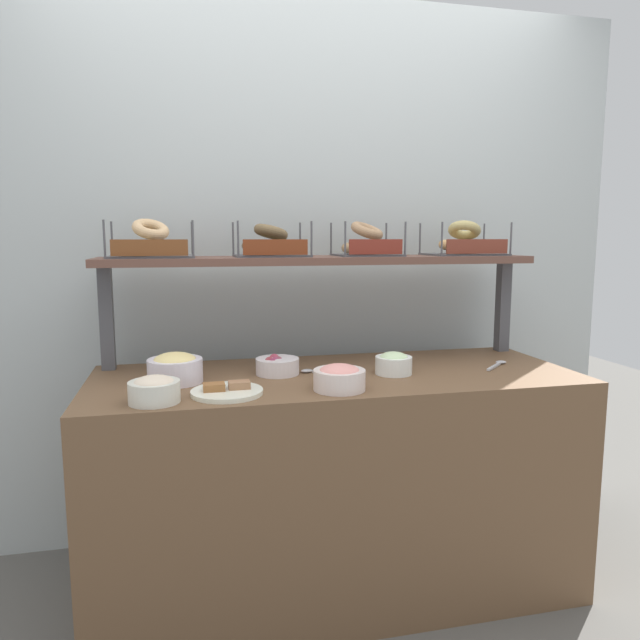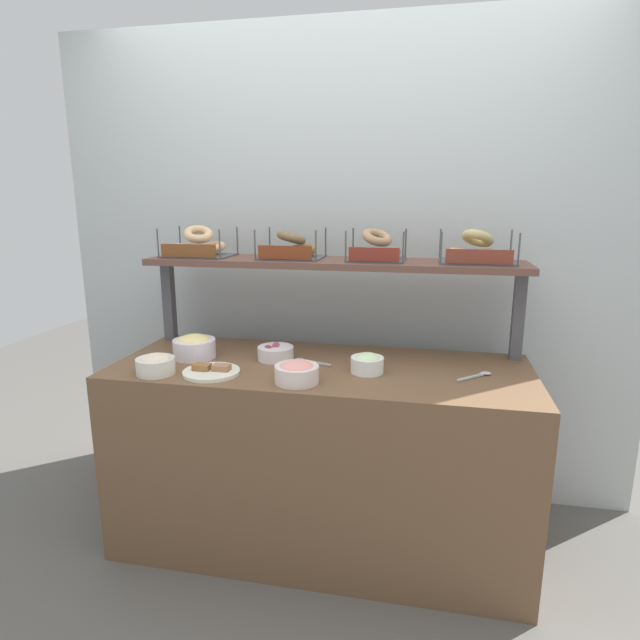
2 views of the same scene
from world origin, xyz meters
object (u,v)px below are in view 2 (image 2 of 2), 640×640
bagel_basket_everything (376,250)px  bagel_basket_sesame (476,252)px  serving_spoon_by_edge (479,375)px  bagel_basket_cinnamon_raisin (291,248)px  bowl_lox_spread (297,372)px  serving_spoon_near_plate (307,361)px  bowl_potato_salad (155,364)px  bowl_egg_salad (194,346)px  serving_plate_white (211,371)px  bagel_basket_plain (198,246)px  bowl_scallion_spread (367,363)px  bowl_beet_salad (275,352)px

bagel_basket_everything → bagel_basket_sesame: bagel_basket_sesame is taller
serving_spoon_by_edge → bagel_basket_everything: bearing=147.4°
serving_spoon_by_edge → bagel_basket_cinnamon_raisin: 1.03m
bowl_lox_spread → bagel_basket_sesame: (0.69, 0.51, 0.44)m
serving_spoon_near_plate → bagel_basket_sesame: (0.71, 0.25, 0.47)m
serving_spoon_by_edge → bagel_basket_everything: (-0.46, 0.29, 0.47)m
bagel_basket_sesame → bowl_potato_salad: bearing=-157.9°
bowl_egg_salad → serving_plate_white: 0.26m
serving_plate_white → bagel_basket_plain: bagel_basket_plain is taller
bowl_lox_spread → bowl_scallion_spread: bowl_lox_spread is taller
bowl_potato_salad → bowl_beet_salad: bearing=34.1°
serving_plate_white → bowl_lox_spread: bearing=-4.4°
serving_plate_white → bagel_basket_sesame: bagel_basket_sesame is taller
bagel_basket_everything → bagel_basket_sesame: bearing=-0.2°
bagel_basket_plain → bagel_basket_cinnamon_raisin: (0.47, 0.01, -0.00)m
bowl_potato_salad → bagel_basket_cinnamon_raisin: 0.82m
serving_spoon_near_plate → bagel_basket_cinnamon_raisin: size_ratio=0.59×
serving_spoon_near_plate → bowl_egg_salad: bearing=-176.5°
bowl_lox_spread → bagel_basket_sesame: size_ratio=0.54×
bowl_potato_salad → serving_spoon_near_plate: (0.58, 0.27, -0.03)m
serving_spoon_near_plate → serving_spoon_by_edge: 0.73m
serving_spoon_near_plate → bagel_basket_everything: bearing=43.1°
bagel_basket_everything → bowl_scallion_spread: bearing=-88.9°
serving_spoon_by_edge → bagel_basket_sesame: bearing=93.4°
bowl_scallion_spread → bowl_beet_salad: bearing=167.3°
serving_spoon_near_plate → bagel_basket_everything: bagel_basket_everything is taller
bowl_scallion_spread → serving_spoon_by_edge: size_ratio=0.96×
serving_spoon_near_plate → bagel_basket_cinnamon_raisin: bagel_basket_cinnamon_raisin is taller
serving_spoon_near_plate → bagel_basket_plain: size_ratio=0.55×
bagel_basket_cinnamon_raisin → serving_spoon_near_plate: bearing=-62.2°
serving_spoon_near_plate → serving_spoon_by_edge: (0.73, -0.04, 0.00)m
bowl_egg_salad → bagel_basket_cinnamon_raisin: bagel_basket_cinnamon_raisin is taller
bowl_scallion_spread → bagel_basket_everything: bearing=91.1°
bowl_potato_salad → bagel_basket_plain: (-0.02, 0.52, 0.44)m
bowl_lox_spread → bagel_basket_plain: size_ratio=0.54×
bagel_basket_sesame → bowl_beet_salad: bearing=-164.9°
serving_plate_white → serving_spoon_near_plate: serving_plate_white is taller
bowl_beet_salad → bagel_basket_everything: bagel_basket_everything is taller
serving_plate_white → serving_spoon_near_plate: 0.42m
serving_spoon_by_edge → bagel_basket_plain: 1.44m
bowl_beet_salad → serving_plate_white: 0.32m
serving_spoon_by_edge → bowl_egg_salad: bearing=179.5°
bagel_basket_cinnamon_raisin → bowl_egg_salad: bearing=-143.4°
bowl_scallion_spread → serving_spoon_by_edge: 0.46m
bowl_beet_salad → bagel_basket_everything: bearing=29.2°
bagel_basket_plain → serving_spoon_near_plate: bearing=-22.2°
bowl_potato_salad → bagel_basket_everything: (0.85, 0.52, 0.44)m
bowl_potato_salad → bowl_lox_spread: bearing=1.6°
serving_spoon_near_plate → bagel_basket_cinnamon_raisin: bearing=117.8°
bowl_lox_spread → bowl_beet_salad: bowl_lox_spread is taller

